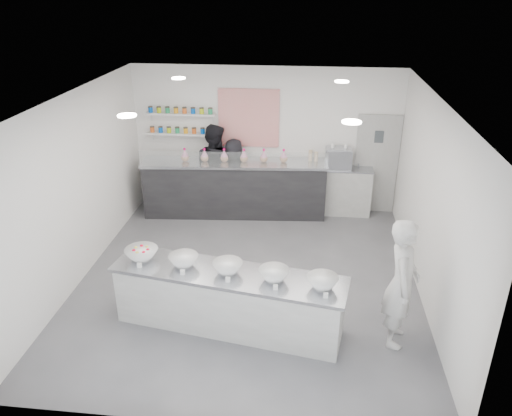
{
  "coord_description": "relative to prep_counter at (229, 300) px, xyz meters",
  "views": [
    {
      "loc": [
        0.9,
        -6.98,
        4.56
      ],
      "look_at": [
        0.08,
        0.4,
        1.13
      ],
      "focal_mm": 35.0,
      "sensor_mm": 36.0,
      "label": 1
    }
  ],
  "objects": [
    {
      "name": "floor",
      "position": [
        0.12,
        1.24,
        -0.45
      ],
      "size": [
        6.0,
        6.0,
        0.0
      ],
      "primitive_type": "plane",
      "color": "#515156",
      "rests_on": "ground"
    },
    {
      "name": "ceiling",
      "position": [
        0.12,
        1.24,
        2.55
      ],
      "size": [
        6.0,
        6.0,
        0.0
      ],
      "primitive_type": "plane",
      "rotation": [
        3.14,
        0.0,
        0.0
      ],
      "color": "white",
      "rests_on": "floor"
    },
    {
      "name": "back_wall",
      "position": [
        0.12,
        4.24,
        1.05
      ],
      "size": [
        5.5,
        0.0,
        5.5
      ],
      "primitive_type": "plane",
      "rotation": [
        1.57,
        0.0,
        0.0
      ],
      "color": "white",
      "rests_on": "floor"
    },
    {
      "name": "left_wall",
      "position": [
        -2.63,
        1.24,
        1.05
      ],
      "size": [
        0.0,
        6.0,
        6.0
      ],
      "primitive_type": "plane",
      "rotation": [
        1.57,
        0.0,
        1.57
      ],
      "color": "white",
      "rests_on": "floor"
    },
    {
      "name": "right_wall",
      "position": [
        2.87,
        1.24,
        1.05
      ],
      "size": [
        0.0,
        6.0,
        6.0
      ],
      "primitive_type": "plane",
      "rotation": [
        1.57,
        0.0,
        -1.57
      ],
      "color": "white",
      "rests_on": "floor"
    },
    {
      "name": "back_door",
      "position": [
        2.42,
        4.21,
        0.6
      ],
      "size": [
        0.88,
        0.04,
        2.1
      ],
      "primitive_type": "cube",
      "color": "#9D9D9A",
      "rests_on": "floor"
    },
    {
      "name": "pattern_panel",
      "position": [
        -0.23,
        4.22,
        1.5
      ],
      "size": [
        1.25,
        0.03,
        1.2
      ],
      "primitive_type": "cube",
      "color": "red",
      "rests_on": "back_wall"
    },
    {
      "name": "jar_shelf_lower",
      "position": [
        -1.63,
        4.14,
        1.15
      ],
      "size": [
        1.45,
        0.22,
        0.04
      ],
      "primitive_type": "cube",
      "color": "silver",
      "rests_on": "back_wall"
    },
    {
      "name": "jar_shelf_upper",
      "position": [
        -1.63,
        4.14,
        1.57
      ],
      "size": [
        1.45,
        0.22,
        0.04
      ],
      "primitive_type": "cube",
      "color": "silver",
      "rests_on": "back_wall"
    },
    {
      "name": "preserve_jars",
      "position": [
        -1.63,
        4.12,
        1.43
      ],
      "size": [
        1.45,
        0.1,
        0.56
      ],
      "primitive_type": null,
      "color": "orange",
      "rests_on": "jar_shelf_lower"
    },
    {
      "name": "downlight_0",
      "position": [
        -1.28,
        0.24,
        2.53
      ],
      "size": [
        0.24,
        0.24,
        0.02
      ],
      "primitive_type": "cylinder",
      "color": "white",
      "rests_on": "ceiling"
    },
    {
      "name": "downlight_1",
      "position": [
        1.52,
        0.24,
        2.53
      ],
      "size": [
        0.24,
        0.24,
        0.02
      ],
      "primitive_type": "cylinder",
      "color": "white",
      "rests_on": "ceiling"
    },
    {
      "name": "downlight_2",
      "position": [
        -1.28,
        2.84,
        2.53
      ],
      "size": [
        0.24,
        0.24,
        0.02
      ],
      "primitive_type": "cylinder",
      "color": "white",
      "rests_on": "ceiling"
    },
    {
      "name": "downlight_3",
      "position": [
        1.52,
        2.84,
        2.53
      ],
      "size": [
        0.24,
        0.24,
        0.02
      ],
      "primitive_type": "cylinder",
      "color": "white",
      "rests_on": "ceiling"
    },
    {
      "name": "prep_counter",
      "position": [
        0.0,
        0.0,
        0.0
      ],
      "size": [
        3.36,
        1.3,
        0.89
      ],
      "primitive_type": "cube",
      "rotation": [
        0.0,
        0.0,
        -0.17
      ],
      "color": "#A5A5A1",
      "rests_on": "floor"
    },
    {
      "name": "back_bar",
      "position": [
        -0.47,
        3.73,
        0.14
      ],
      "size": [
        3.81,
        0.98,
        1.17
      ],
      "primitive_type": "cube",
      "rotation": [
        0.0,
        0.0,
        0.08
      ],
      "color": "black",
      "rests_on": "floor"
    },
    {
      "name": "sneeze_guard",
      "position": [
        -0.44,
        3.4,
        0.88
      ],
      "size": [
        3.7,
        0.31,
        0.32
      ],
      "primitive_type": "cube",
      "rotation": [
        0.0,
        0.0,
        0.08
      ],
      "color": "white",
      "rests_on": "back_bar"
    },
    {
      "name": "espresso_ledge",
      "position": [
        1.67,
        4.02,
        0.06
      ],
      "size": [
        1.37,
        0.43,
        1.01
      ],
      "primitive_type": "cube",
      "color": "#A5A5A1",
      "rests_on": "floor"
    },
    {
      "name": "espresso_machine",
      "position": [
        1.63,
        4.02,
        0.77
      ],
      "size": [
        0.54,
        0.37,
        0.41
      ],
      "primitive_type": "cube",
      "color": "#93969E",
      "rests_on": "espresso_ledge"
    },
    {
      "name": "cup_stacks",
      "position": [
        1.12,
        4.02,
        0.72
      ],
      "size": [
        0.24,
        0.24,
        0.3
      ],
      "primitive_type": null,
      "color": "#CAB590",
      "rests_on": "espresso_ledge"
    },
    {
      "name": "prep_bowls",
      "position": [
        0.0,
        0.0,
        0.53
      ],
      "size": [
        3.06,
        1.02,
        0.17
      ],
      "primitive_type": null,
      "rotation": [
        0.0,
        0.0,
        -0.17
      ],
      "color": "white",
      "rests_on": "prep_counter"
    },
    {
      "name": "label_cards",
      "position": [
        0.09,
        -0.52,
        0.48
      ],
      "size": [
        2.66,
        0.04,
        0.07
      ],
      "primitive_type": null,
      "color": "white",
      "rests_on": "prep_counter"
    },
    {
      "name": "cookie_bags",
      "position": [
        -0.47,
        3.73,
        0.86
      ],
      "size": [
        2.16,
        0.33,
        0.28
      ],
      "primitive_type": null,
      "rotation": [
        0.0,
        0.0,
        0.08
      ],
      "color": "pink",
      "rests_on": "back_bar"
    },
    {
      "name": "woman_prep",
      "position": [
        2.31,
        -0.04,
        0.47
      ],
      "size": [
        0.53,
        0.73,
        1.83
      ],
      "primitive_type": "imported",
      "rotation": [
        0.0,
        0.0,
        1.42
      ],
      "color": "silver",
      "rests_on": "floor"
    },
    {
      "name": "staff_left",
      "position": [
        -0.93,
        3.98,
        0.49
      ],
      "size": [
        1.12,
        1.02,
        1.87
      ],
      "primitive_type": "imported",
      "rotation": [
        0.0,
        0.0,
        2.71
      ],
      "color": "black",
      "rests_on": "floor"
    },
    {
      "name": "staff_right",
      "position": [
        -0.51,
        3.98,
        0.33
      ],
      "size": [
        0.87,
        0.69,
        1.56
      ],
      "primitive_type": "imported",
      "rotation": [
        0.0,
        0.0,
        3.42
      ],
      "color": "black",
      "rests_on": "floor"
    }
  ]
}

